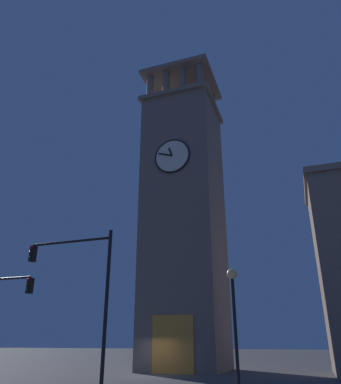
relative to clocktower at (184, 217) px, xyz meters
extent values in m
plane|color=#424247|center=(1.16, 5.11, -12.64)|extent=(200.00, 200.00, 0.00)
cube|color=#75665B|center=(0.00, -0.02, -0.65)|extent=(6.33, 6.47, 23.98)
cube|color=#75665B|center=(0.00, -0.02, 11.54)|extent=(6.93, 7.07, 0.40)
cylinder|color=#75665B|center=(-2.57, 2.62, 13.13)|extent=(0.70, 0.70, 2.78)
cylinder|color=#75665B|center=(-0.86, 2.62, 13.13)|extent=(0.70, 0.70, 2.78)
cylinder|color=#75665B|center=(0.86, 2.62, 13.13)|extent=(0.70, 0.70, 2.78)
cylinder|color=#75665B|center=(2.57, 2.62, 13.13)|extent=(0.70, 0.70, 2.78)
cylinder|color=#75665B|center=(-2.57, -2.65, 13.13)|extent=(0.70, 0.70, 2.78)
cylinder|color=#75665B|center=(-0.86, -2.65, 13.13)|extent=(0.70, 0.70, 2.78)
cylinder|color=#75665B|center=(0.86, -2.65, 13.13)|extent=(0.70, 0.70, 2.78)
cylinder|color=#75665B|center=(2.57, -2.65, 13.13)|extent=(0.70, 0.70, 2.78)
cube|color=#75665B|center=(0.00, -0.02, 14.72)|extent=(6.93, 7.07, 0.40)
cylinder|color=black|center=(0.00, -0.02, 16.32)|extent=(0.12, 0.12, 2.80)
cylinder|color=silver|center=(0.00, 3.28, 4.66)|extent=(3.12, 0.12, 3.12)
torus|color=black|center=(0.00, 3.30, 4.66)|extent=(3.28, 0.16, 3.28)
cube|color=black|center=(0.14, 3.38, 5.07)|extent=(0.39, 0.06, 0.85)
cube|color=black|center=(0.63, 3.38, 4.88)|extent=(1.29, 0.06, 0.54)
cube|color=orange|center=(0.00, 3.17, -10.64)|extent=(3.20, 0.24, 4.00)
cylinder|color=black|center=(4.47, 15.54, -7.55)|extent=(2.78, 0.12, 0.12)
cube|color=black|center=(3.09, 15.54, -7.97)|extent=(0.22, 0.30, 0.75)
sphere|color=red|center=(3.09, 15.72, -7.70)|extent=(0.16, 0.16, 0.16)
sphere|color=#392705|center=(3.09, 15.72, -7.95)|extent=(0.16, 0.16, 0.16)
sphere|color=#063316|center=(3.09, 15.72, -8.20)|extent=(0.16, 0.16, 0.16)
cylinder|color=black|center=(-1.69, 16.41, -9.25)|extent=(0.16, 0.16, 6.79)
cylinder|color=black|center=(0.37, 16.41, -6.20)|extent=(4.12, 0.12, 0.12)
cube|color=black|center=(2.43, 16.41, -6.63)|extent=(0.22, 0.30, 0.75)
sphere|color=red|center=(2.43, 16.59, -6.35)|extent=(0.16, 0.16, 0.16)
sphere|color=#392705|center=(2.43, 16.59, -6.60)|extent=(0.16, 0.16, 0.16)
sphere|color=#063316|center=(2.43, 16.59, -6.85)|extent=(0.16, 0.16, 0.16)
cylinder|color=black|center=(-6.78, 14.95, -10.36)|extent=(0.14, 0.14, 4.56)
sphere|color=#F9DB8C|center=(-6.78, 14.95, -7.86)|extent=(0.44, 0.44, 0.44)
camera|label=1|loc=(-9.65, 30.67, -10.52)|focal=34.68mm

